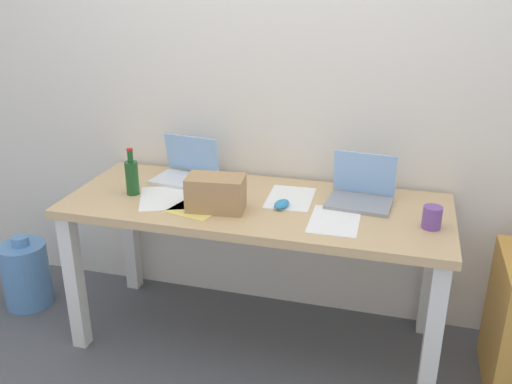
{
  "coord_description": "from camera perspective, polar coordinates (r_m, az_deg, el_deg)",
  "views": [
    {
      "loc": [
        0.64,
        -2.3,
        1.76
      ],
      "look_at": [
        0.0,
        0.0,
        0.8
      ],
      "focal_mm": 39.14,
      "sensor_mm": 36.0,
      "label": 1
    }
  ],
  "objects": [
    {
      "name": "paper_sheet_front_left",
      "position": [
        2.66,
        -9.5,
        -0.62
      ],
      "size": [
        0.31,
        0.35,
        0.0
      ],
      "primitive_type": "cube",
      "rotation": [
        0.0,
        0.0,
        0.41
      ],
      "color": "white",
      "rests_on": "desk"
    },
    {
      "name": "paper_sheet_near_back",
      "position": [
        2.63,
        3.52,
        -0.6
      ],
      "size": [
        0.22,
        0.3,
        0.0
      ],
      "primitive_type": "cube",
      "rotation": [
        0.0,
        0.0,
        0.04
      ],
      "color": "white",
      "rests_on": "desk"
    },
    {
      "name": "laptop_left",
      "position": [
        2.87,
        -7.14,
        2.15
      ],
      "size": [
        0.32,
        0.26,
        0.22
      ],
      "color": "silver",
      "rests_on": "desk"
    },
    {
      "name": "computer_mouse",
      "position": [
        2.52,
        2.64,
        -1.25
      ],
      "size": [
        0.08,
        0.11,
        0.03
      ],
      "primitive_type": "ellipsoid",
      "rotation": [
        0.0,
        0.0,
        -0.21
      ],
      "color": "#338CC6",
      "rests_on": "desk"
    },
    {
      "name": "coffee_mug",
      "position": [
        2.43,
        17.55,
        -2.49
      ],
      "size": [
        0.08,
        0.08,
        0.09
      ],
      "primitive_type": "cylinder",
      "color": "#724799",
      "rests_on": "desk"
    },
    {
      "name": "beer_bottle",
      "position": [
        2.71,
        -12.56,
        1.56
      ],
      "size": [
        0.06,
        0.06,
        0.23
      ],
      "color": "#1E5123",
      "rests_on": "desk"
    },
    {
      "name": "back_wall",
      "position": [
        2.81,
        2.26,
        12.48
      ],
      "size": [
        5.2,
        0.08,
        2.6
      ],
      "primitive_type": "cube",
      "color": "silver",
      "rests_on": "ground"
    },
    {
      "name": "paper_yellow_folder",
      "position": [
        2.57,
        -5.49,
        -1.31
      ],
      "size": [
        0.28,
        0.34,
        0.0
      ],
      "primitive_type": "cube",
      "rotation": [
        0.0,
        0.0,
        -0.25
      ],
      "color": "#F4E06B",
      "rests_on": "desk"
    },
    {
      "name": "paper_sheet_front_right",
      "position": [
        2.42,
        8.03,
        -2.91
      ],
      "size": [
        0.22,
        0.3,
        0.0
      ],
      "primitive_type": "cube",
      "rotation": [
        0.0,
        0.0,
        0.02
      ],
      "color": "white",
      "rests_on": "desk"
    },
    {
      "name": "water_cooler_jug",
      "position": [
        3.38,
        -22.45,
        -7.74
      ],
      "size": [
        0.26,
        0.26,
        0.41
      ],
      "color": "#598CC6",
      "rests_on": "ground"
    },
    {
      "name": "laptop_right",
      "position": [
        2.61,
        10.67,
        -0.08
      ],
      "size": [
        0.31,
        0.24,
        0.22
      ],
      "color": "gray",
      "rests_on": "desk"
    },
    {
      "name": "ground_plane",
      "position": [
        2.96,
        0.0,
        -14.54
      ],
      "size": [
        8.0,
        8.0,
        0.0
      ],
      "primitive_type": "plane",
      "color": "#515459"
    },
    {
      "name": "desk",
      "position": [
        2.63,
        0.0,
        -3.09
      ],
      "size": [
        1.78,
        0.69,
        0.75
      ],
      "color": "tan",
      "rests_on": "ground"
    },
    {
      "name": "cardboard_box",
      "position": [
        2.49,
        -4.13,
        -0.12
      ],
      "size": [
        0.27,
        0.18,
        0.16
      ],
      "primitive_type": "cube",
      "rotation": [
        0.0,
        0.0,
        0.12
      ],
      "color": "tan",
      "rests_on": "desk"
    }
  ]
}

